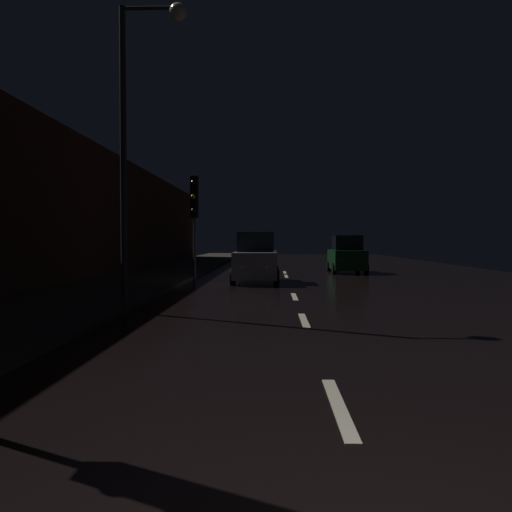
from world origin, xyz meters
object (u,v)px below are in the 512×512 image
object	(u,v)px
streetlamp_overhead	(140,111)
traffic_light_far_left	(194,205)
car_parked_right_far	(347,256)
car_approaching_headlights	(256,259)

from	to	relation	value
streetlamp_overhead	traffic_light_far_left	bearing A→B (deg)	91.25
streetlamp_overhead	car_parked_right_far	bearing A→B (deg)	65.87
car_parked_right_far	car_approaching_headlights	bearing A→B (deg)	145.24
traffic_light_far_left	streetlamp_overhead	world-z (taller)	streetlamp_overhead
car_approaching_headlights	car_parked_right_far	distance (m)	8.59
car_approaching_headlights	streetlamp_overhead	bearing A→B (deg)	-15.07
traffic_light_far_left	streetlamp_overhead	size ratio (longest dim) A/B	0.61
streetlamp_overhead	car_parked_right_far	world-z (taller)	streetlamp_overhead
car_approaching_headlights	car_parked_right_far	xyz separation A→B (m)	(4.90, 7.06, -0.04)
traffic_light_far_left	car_approaching_headlights	world-z (taller)	traffic_light_far_left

